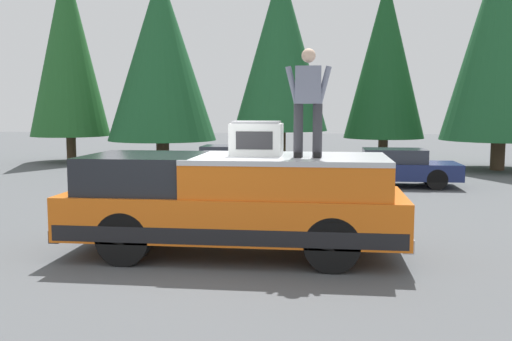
# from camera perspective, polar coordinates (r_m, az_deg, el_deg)

# --- Properties ---
(ground_plane) EXTENTS (90.00, 90.00, 0.00)m
(ground_plane) POSITION_cam_1_polar(r_m,az_deg,el_deg) (9.47, -6.43, -8.58)
(ground_plane) COLOR #4C4F51
(pickup_truck) EXTENTS (2.01, 5.54, 1.65)m
(pickup_truck) POSITION_cam_1_polar(r_m,az_deg,el_deg) (9.41, -2.14, -3.20)
(pickup_truck) COLOR orange
(pickup_truck) RESTS_ON ground
(compressor_unit) EXTENTS (0.65, 0.84, 0.56)m
(compressor_unit) POSITION_cam_1_polar(r_m,az_deg,el_deg) (9.35, 0.06, 3.24)
(compressor_unit) COLOR silver
(compressor_unit) RESTS_ON pickup_truck
(person_on_truck_bed) EXTENTS (0.29, 0.72, 1.69)m
(person_on_truck_bed) POSITION_cam_1_polar(r_m,az_deg,el_deg) (8.98, 5.25, 7.08)
(person_on_truck_bed) COLOR #333338
(person_on_truck_bed) RESTS_ON pickup_truck
(parked_car_navy) EXTENTS (1.64, 4.10, 1.16)m
(parked_car_navy) POSITION_cam_1_polar(r_m,az_deg,el_deg) (18.12, 13.39, 0.30)
(parked_car_navy) COLOR navy
(parked_car_navy) RESTS_ON ground
(parked_car_white) EXTENTS (1.64, 4.10, 1.16)m
(parked_car_white) POSITION_cam_1_polar(r_m,az_deg,el_deg) (19.12, -2.76, 0.77)
(parked_car_white) COLOR white
(parked_car_white) RESTS_ON ground
(conifer_far_left) EXTENTS (4.48, 4.48, 9.52)m
(conifer_far_left) POSITION_cam_1_polar(r_m,az_deg,el_deg) (24.21, 23.55, 12.70)
(conifer_far_left) COLOR #4C3826
(conifer_far_left) RESTS_ON ground
(conifer_left) EXTENTS (3.46, 3.46, 8.01)m
(conifer_left) POSITION_cam_1_polar(r_m,az_deg,el_deg) (25.55, 12.82, 10.93)
(conifer_left) COLOR #4C3826
(conifer_left) RESTS_ON ground
(conifer_center_left) EXTENTS (3.91, 3.91, 8.27)m
(conifer_center_left) POSITION_cam_1_polar(r_m,az_deg,el_deg) (24.00, 2.48, 12.13)
(conifer_center_left) COLOR #4C3826
(conifer_center_left) RESTS_ON ground
(conifer_center_right) EXTENTS (4.68, 4.68, 8.31)m
(conifer_center_right) POSITION_cam_1_polar(r_m,az_deg,el_deg) (25.31, -9.49, 11.28)
(conifer_center_right) COLOR #4C3826
(conifer_center_right) RESTS_ON ground
(conifer_right) EXTENTS (3.47, 3.47, 9.00)m
(conifer_right) POSITION_cam_1_polar(r_m,az_deg,el_deg) (27.02, -18.34, 11.62)
(conifer_right) COLOR #4C3826
(conifer_right) RESTS_ON ground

